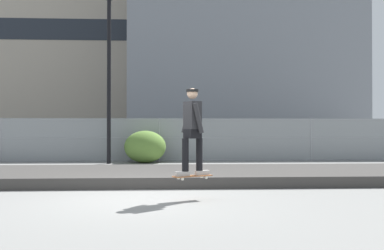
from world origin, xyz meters
The scene contains 11 objects.
ground_plane centered at (0.00, 0.00, 0.00)m, with size 120.00×120.00×0.00m, color slate.
gravel_berm centered at (0.00, 3.02, 0.14)m, with size 17.39×3.64×0.27m, color #3D3A38.
skateboard centered at (0.92, -0.25, 0.47)m, with size 0.81×0.51×0.07m.
skater centered at (0.92, -0.25, 1.45)m, with size 0.70×0.62×1.71m.
chain_fence centered at (0.00, 9.56, 0.93)m, with size 26.67×0.06×1.85m.
street_lamp centered at (-1.97, 8.41, 4.29)m, with size 0.44×0.44×6.91m.
parked_car_near centered at (-2.54, 12.05, 0.84)m, with size 4.42×1.98×1.66m.
parked_car_mid centered at (2.89, 12.27, 0.84)m, with size 4.45×2.04×1.66m.
library_building centered at (-13.09, 46.27, 10.52)m, with size 26.07×11.19×21.04m.
office_block centered at (8.39, 39.33, 12.84)m, with size 24.14×15.45×25.68m.
shrub_left centered at (-0.54, 8.79, 0.66)m, with size 1.71×1.40×1.32m.
Camera 1 is at (0.48, -8.34, 1.39)m, focal length 38.83 mm.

